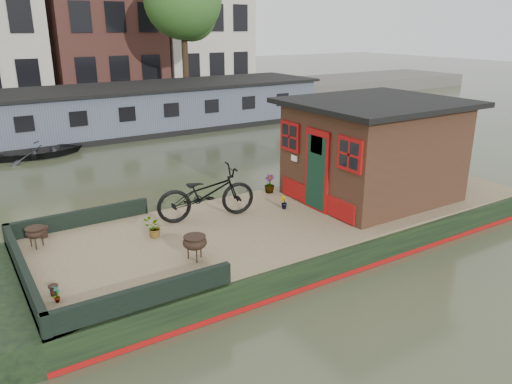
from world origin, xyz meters
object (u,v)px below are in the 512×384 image
brazier_front (195,248)px  brazier_rear (36,237)px  dinghy (39,148)px  cabin (373,149)px  bicycle (206,193)px

brazier_front → brazier_rear: bearing=137.9°
dinghy → cabin: bearing=-149.6°
bicycle → brazier_front: bicycle is taller
brazier_front → dinghy: bearing=92.6°
bicycle → cabin: bearing=-91.6°
bicycle → dinghy: 10.79m
brazier_front → brazier_rear: (-2.37, 2.14, -0.03)m
cabin → dinghy: cabin is taller
bicycle → dinghy: size_ratio=0.69×
cabin → brazier_rear: 7.85m
brazier_front → brazier_rear: brazier_front is taller
cabin → bicycle: bearing=168.1°
bicycle → brazier_front: size_ratio=4.72×
brazier_front → bicycle: bearing=56.9°
cabin → bicycle: cabin is taller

